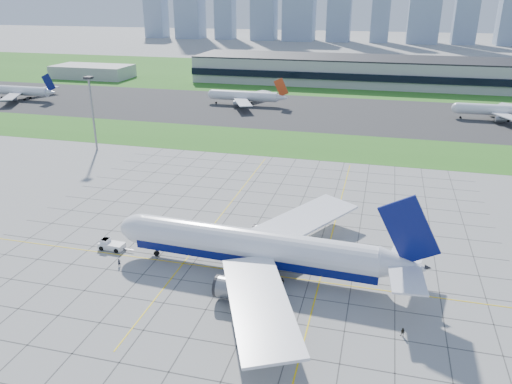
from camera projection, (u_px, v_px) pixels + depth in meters
ground at (233, 265)px, 101.51m from camera, size 1400.00×1400.00×0.00m
grass_median at (305, 145)px, 182.44m from camera, size 700.00×35.00×0.04m
asphalt_taxiway at (324, 112)px, 231.90m from camera, size 700.00×75.00×0.04m
grass_far at (345, 77)px, 330.83m from camera, size 700.00×145.00×0.04m
apron_markings at (249, 241)px, 111.38m from camera, size 120.00×130.00×0.03m
terminal at (410, 72)px, 296.00m from camera, size 260.00×43.00×15.80m
service_block at (93, 72)px, 326.15m from camera, size 50.00×25.00×8.00m
light_mast at (92, 104)px, 170.28m from camera, size 2.50×2.50×25.60m
airliner at (256, 247)px, 96.97m from camera, size 63.25×63.98×19.90m
pushback_tug at (111, 245)px, 107.50m from camera, size 8.09×3.06×2.24m
crew_near at (119, 263)px, 100.67m from camera, size 0.69×0.72×1.66m
crew_far at (403, 332)px, 80.05m from camera, size 0.92×0.83×1.55m
distant_jet_0 at (23, 91)px, 258.52m from camera, size 35.36×42.66×14.08m
distant_jet_1 at (245, 96)px, 245.63m from camera, size 38.75×42.66×14.08m
distant_jet_2 at (503, 110)px, 215.50m from camera, size 41.82×42.66×14.08m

